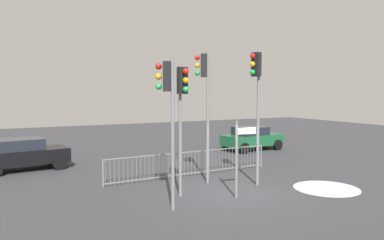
# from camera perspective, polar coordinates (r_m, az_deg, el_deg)

# --- Properties ---
(ground_plane) EXTENTS (60.00, 60.00, 0.00)m
(ground_plane) POSITION_cam_1_polar(r_m,az_deg,el_deg) (13.75, 6.01, -10.97)
(ground_plane) COLOR #38383D
(traffic_light_mid_right) EXTENTS (0.52, 0.42, 4.63)m
(traffic_light_mid_right) POSITION_cam_1_polar(r_m,az_deg,el_deg) (11.30, -3.70, 3.14)
(traffic_light_mid_right) COLOR slate
(traffic_light_mid_right) RESTS_ON ground
(traffic_light_mid_left) EXTENTS (0.32, 0.57, 4.55)m
(traffic_light_mid_left) POSITION_cam_1_polar(r_m,az_deg,el_deg) (12.67, -1.52, 3.02)
(traffic_light_mid_left) COLOR slate
(traffic_light_mid_left) RESTS_ON ground
(traffic_light_foreground_left) EXTENTS (0.53, 0.39, 5.19)m
(traffic_light_foreground_left) POSITION_cam_1_polar(r_m,az_deg,el_deg) (14.71, 1.91, 4.97)
(traffic_light_foreground_left) COLOR slate
(traffic_light_foreground_left) RESTS_ON ground
(traffic_light_rear_right) EXTENTS (0.55, 0.37, 5.20)m
(traffic_light_rear_right) POSITION_cam_1_polar(r_m,az_deg,el_deg) (14.46, 9.79, 4.93)
(traffic_light_rear_right) COLOR slate
(traffic_light_rear_right) RESTS_ON ground
(direction_sign_post) EXTENTS (0.79, 0.13, 2.64)m
(direction_sign_post) POSITION_cam_1_polar(r_m,az_deg,el_deg) (12.82, 7.06, -5.26)
(direction_sign_post) COLOR slate
(direction_sign_post) RESTS_ON ground
(pedestrian_guard_railing) EXTENTS (7.81, 0.39, 1.07)m
(pedestrian_guard_railing) POSITION_cam_1_polar(r_m,az_deg,el_deg) (16.21, -0.07, -6.59)
(pedestrian_guard_railing) COLOR slate
(pedestrian_guard_railing) RESTS_ON ground
(car_green_trailing) EXTENTS (3.92, 2.18, 1.47)m
(car_green_trailing) POSITION_cam_1_polar(r_m,az_deg,el_deg) (23.61, 9.08, -2.69)
(car_green_trailing) COLOR #195933
(car_green_trailing) RESTS_ON ground
(car_black_near) EXTENTS (3.97, 2.30, 1.47)m
(car_black_near) POSITION_cam_1_polar(r_m,az_deg,el_deg) (19.04, -24.27, -4.69)
(car_black_near) COLOR black
(car_black_near) RESTS_ON ground
(snow_patch_kerb) EXTENTS (2.42, 2.42, 0.01)m
(snow_patch_kerb) POSITION_cam_1_polar(r_m,az_deg,el_deg) (15.11, 19.77, -9.77)
(snow_patch_kerb) COLOR silver
(snow_patch_kerb) RESTS_ON ground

